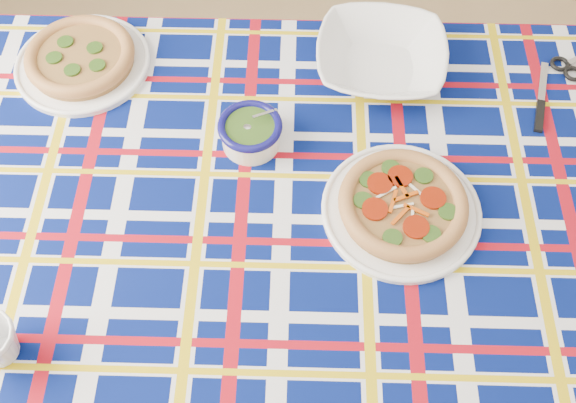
% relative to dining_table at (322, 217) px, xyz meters
% --- Properties ---
extents(floor, '(4.00, 4.00, 0.00)m').
position_rel_dining_table_xyz_m(floor, '(0.42, 0.03, -0.64)').
color(floor, '#98784E').
rests_on(floor, ground).
extents(dining_table, '(1.67, 1.22, 0.71)m').
position_rel_dining_table_xyz_m(dining_table, '(0.00, 0.00, 0.00)').
color(dining_table, brown).
rests_on(dining_table, floor).
extents(tablecloth, '(1.70, 1.26, 0.10)m').
position_rel_dining_table_xyz_m(tablecloth, '(-0.00, -0.00, 0.02)').
color(tablecloth, '#041153').
rests_on(tablecloth, dining_table).
extents(main_focaccia_plate, '(0.38, 0.38, 0.06)m').
position_rel_dining_table_xyz_m(main_focaccia_plate, '(0.15, 0.00, 0.10)').
color(main_focaccia_plate, olive).
rests_on(main_focaccia_plate, tablecloth).
extents(pesto_bowl, '(0.16, 0.16, 0.08)m').
position_rel_dining_table_xyz_m(pesto_bowl, '(-0.17, 0.09, 0.11)').
color(pesto_bowl, '#223E10').
rests_on(pesto_bowl, tablecloth).
extents(serving_bowl, '(0.31, 0.31, 0.07)m').
position_rel_dining_table_xyz_m(serving_bowl, '(0.05, 0.35, 0.11)').
color(serving_bowl, white).
rests_on(serving_bowl, tablecloth).
extents(second_focaccia_plate, '(0.33, 0.33, 0.05)m').
position_rel_dining_table_xyz_m(second_focaccia_plate, '(-0.58, 0.21, 0.10)').
color(second_focaccia_plate, olive).
rests_on(second_focaccia_plate, tablecloth).
extents(table_knife, '(0.03, 0.21, 0.01)m').
position_rel_dining_table_xyz_m(table_knife, '(0.40, 0.38, 0.08)').
color(table_knife, silver).
rests_on(table_knife, tablecloth).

